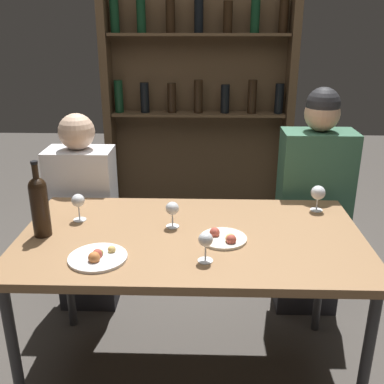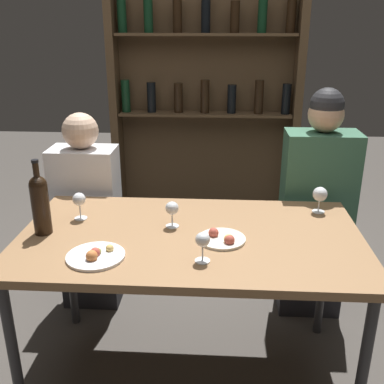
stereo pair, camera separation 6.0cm
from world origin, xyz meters
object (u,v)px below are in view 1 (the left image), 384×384
object	(u,v)px
wine_glass_3	(172,210)
wine_bottle	(39,204)
food_plate_1	(224,238)
wine_glass_1	(318,193)
seated_person_left	(85,220)
wine_glass_2	(78,202)
seated_person_right	(312,210)
food_plate_0	(98,257)
wine_glass_0	(206,241)

from	to	relation	value
wine_glass_3	wine_bottle	bearing A→B (deg)	-169.90
wine_bottle	food_plate_1	distance (m)	0.79
wine_glass_1	seated_person_left	bearing A→B (deg)	166.24
wine_bottle	wine_glass_2	bearing A→B (deg)	53.38
wine_bottle	seated_person_right	bearing A→B (deg)	25.11
wine_glass_3	food_plate_1	distance (m)	0.27
food_plate_0	wine_glass_3	bearing A→B (deg)	48.51
wine_glass_1	food_plate_1	bearing A→B (deg)	-143.89
wine_glass_0	wine_glass_3	bearing A→B (deg)	115.98
seated_person_left	seated_person_right	size ratio (longest dim) A/B	0.89
food_plate_1	seated_person_left	distance (m)	1.03
wine_glass_0	wine_glass_2	xyz separation A→B (m)	(-0.59, 0.36, 0.01)
wine_glass_2	wine_glass_0	bearing A→B (deg)	-31.84
food_plate_0	seated_person_left	distance (m)	0.89
food_plate_0	wine_glass_1	bearing A→B (deg)	28.13
seated_person_right	wine_glass_2	bearing A→B (deg)	-159.10
wine_bottle	seated_person_left	bearing A→B (deg)	89.38
wine_glass_0	food_plate_0	bearing A→B (deg)	179.92
wine_bottle	wine_glass_3	world-z (taller)	wine_bottle
wine_bottle	wine_glass_1	size ratio (longest dim) A/B	2.61
wine_glass_2	seated_person_left	xyz separation A→B (m)	(-0.11, 0.45, -0.30)
wine_bottle	food_plate_1	world-z (taller)	wine_bottle
wine_glass_1	food_plate_0	world-z (taller)	wine_glass_1
wine_bottle	food_plate_0	xyz separation A→B (m)	(0.29, -0.21, -0.14)
wine_glass_3	food_plate_0	bearing A→B (deg)	-131.49
seated_person_right	food_plate_0	bearing A→B (deg)	-141.28
wine_glass_0	wine_glass_3	size ratio (longest dim) A/B	1.02
seated_person_left	food_plate_1	bearing A→B (deg)	-39.69
food_plate_1	wine_glass_2	bearing A→B (deg)	164.07
seated_person_left	wine_glass_3	bearing A→B (deg)	-43.06
food_plate_0	seated_person_right	size ratio (longest dim) A/B	0.18
wine_glass_1	wine_glass_3	bearing A→B (deg)	-163.17
wine_glass_0	seated_person_right	world-z (taller)	seated_person_right
wine_glass_1	wine_glass_2	xyz separation A→B (m)	(-1.13, -0.15, 0.00)
wine_bottle	food_plate_1	xyz separation A→B (m)	(0.78, -0.03, -0.13)
wine_glass_1	seated_person_left	world-z (taller)	seated_person_left
seated_person_left	wine_glass_2	bearing A→B (deg)	-76.26
wine_glass_0	wine_glass_3	distance (m)	0.34
wine_glass_2	seated_person_right	bearing A→B (deg)	20.90
food_plate_1	seated_person_right	distance (m)	0.84
wine_glass_0	seated_person_left	size ratio (longest dim) A/B	0.10
seated_person_left	wine_bottle	bearing A→B (deg)	-90.62
wine_glass_2	food_plate_0	bearing A→B (deg)	-65.14
wine_glass_2	food_plate_1	xyz separation A→B (m)	(0.66, -0.19, -0.08)
wine_glass_2	seated_person_left	size ratio (longest dim) A/B	0.11
wine_glass_3	food_plate_1	bearing A→B (deg)	-29.95
wine_glass_2	wine_glass_1	bearing A→B (deg)	7.56
food_plate_1	wine_glass_0	bearing A→B (deg)	-113.89
seated_person_right	wine_glass_0	bearing A→B (deg)	-126.33
food_plate_0	seated_person_left	size ratio (longest dim) A/B	0.20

